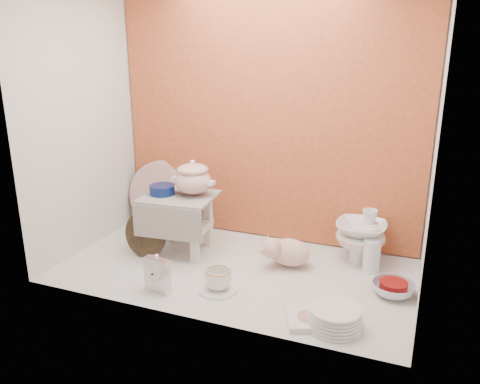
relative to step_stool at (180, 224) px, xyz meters
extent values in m
plane|color=silver|center=(0.37, -0.10, -0.16)|extent=(1.80, 1.80, 0.00)
cube|color=#C75F31|center=(0.37, 0.40, 0.59)|extent=(1.80, 0.06, 1.50)
cube|color=silver|center=(-0.53, -0.10, 0.59)|extent=(0.06, 1.00, 1.50)
cube|color=silver|center=(1.27, -0.10, 0.59)|extent=(0.06, 1.00, 1.50)
cylinder|color=#0B1B52|center=(-0.10, -0.01, 0.19)|extent=(0.17, 0.17, 0.05)
imported|color=silver|center=(-0.17, 0.25, -0.03)|extent=(0.27, 0.27, 0.28)
cube|color=silver|center=(0.12, -0.45, -0.07)|extent=(0.14, 0.07, 0.19)
ellipsoid|color=#D7A998|center=(0.63, 0.04, -0.08)|extent=(0.32, 0.26, 0.16)
cylinder|color=white|center=(0.39, -0.34, -0.16)|extent=(0.24, 0.24, 0.01)
imported|color=white|center=(0.39, -0.34, -0.10)|extent=(0.17, 0.17, 0.10)
cube|color=white|center=(0.85, -0.45, -0.15)|extent=(0.23, 0.23, 0.03)
cylinder|color=white|center=(0.96, -0.44, -0.12)|extent=(0.27, 0.27, 0.09)
imported|color=silver|center=(1.16, -0.08, -0.13)|extent=(0.24, 0.24, 0.06)
cylinder|color=silver|center=(1.03, 0.13, -0.08)|extent=(0.10, 0.10, 0.18)
camera|label=1|loc=(1.25, -2.24, 0.99)|focal=36.47mm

